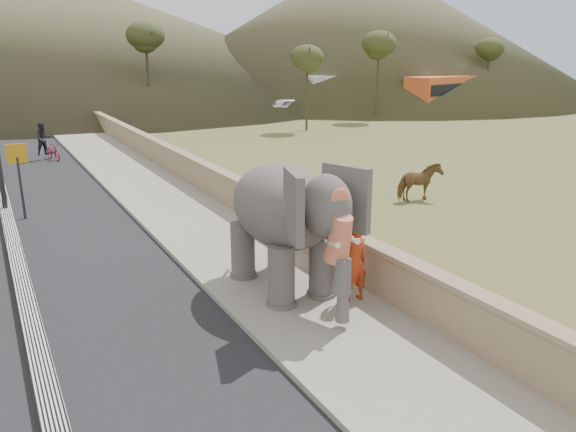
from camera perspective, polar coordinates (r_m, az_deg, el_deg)
The scene contains 15 objects.
ground at distance 9.50m, azimuth 11.54°, elevation -16.45°, with size 160.00×160.00×0.00m, color olive.
road at distance 16.77m, azimuth -26.06°, elevation -2.99°, with size 7.00×120.00×0.03m, color black.
median at distance 16.74m, azimuth -26.10°, elevation -2.69°, with size 0.35×120.00×0.22m, color black.
walkway at distance 17.58m, azimuth -9.72°, elevation -0.46°, with size 3.00×120.00×0.15m, color #9E9687.
parapet at distance 18.03m, azimuth -4.84°, elevation 1.71°, with size 0.30×120.00×1.10m, color tan.
signboard at distance 19.20m, azimuth -25.70°, elevation 4.39°, with size 0.60×0.08×2.40m.
cow at distance 20.27m, azimuth 13.18°, elevation 3.33°, with size 0.72×1.59×1.34m, color brown.
distant_car at distance 46.87m, azimuth 0.28°, elevation 11.03°, with size 1.70×4.23×1.44m, color silver.
bus_white at distance 51.60m, azimuth 7.71°, elevation 12.30°, with size 2.50×11.00×3.10m, color silver.
bus_orange at distance 51.66m, azimuth 16.47°, elevation 11.80°, with size 2.50×11.00×3.10m, color #E15B27.
hill_right at distance 71.27m, azimuth 7.23°, elevation 18.60°, with size 56.00×56.00×16.00m, color brown.
hill_far at distance 76.70m, azimuth -21.84°, elevation 16.70°, with size 80.00×80.00×14.00m, color brown.
elephant_and_man at distance 11.96m, azimuth -0.62°, elevation -0.86°, with size 2.29×3.96×2.83m.
motorcyclist at distance 29.73m, azimuth -23.16°, elevation 6.64°, with size 1.26×1.69×1.85m.
trees at distance 36.19m, azimuth -19.42°, elevation 13.42°, with size 47.78×41.41×9.12m.
Camera 1 is at (-5.34, -5.98, 5.10)m, focal length 35.00 mm.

